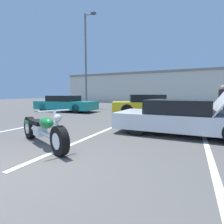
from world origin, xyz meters
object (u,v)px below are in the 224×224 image
(light_pole, at_px, (86,57))
(spectator_by_show_car, at_px, (222,98))
(motorcycle, at_px, (42,130))
(parked_car_mid_row, at_px, (149,105))
(show_car_hood_open, at_px, (183,117))
(parked_car_left_row, at_px, (65,104))

(light_pole, distance_m, spectator_by_show_car, 11.90)
(spectator_by_show_car, bearing_deg, motorcycle, -120.59)
(motorcycle, distance_m, parked_car_mid_row, 7.82)
(show_car_hood_open, height_order, parked_car_mid_row, show_car_hood_open)
(show_car_hood_open, relative_size, spectator_by_show_car, 2.34)
(light_pole, relative_size, parked_car_mid_row, 1.76)
(light_pole, relative_size, spectator_by_show_car, 4.89)
(spectator_by_show_car, bearing_deg, parked_car_left_row, -172.76)
(parked_car_left_row, bearing_deg, light_pole, 98.56)
(parked_car_left_row, bearing_deg, show_car_hood_open, -29.42)
(parked_car_mid_row, bearing_deg, light_pole, 131.06)
(light_pole, xyz_separation_m, parked_car_left_row, (0.81, -4.21, -4.21))
(motorcycle, bearing_deg, show_car_hood_open, 66.47)
(light_pole, bearing_deg, parked_car_left_row, -79.10)
(light_pole, height_order, show_car_hood_open, light_pole)
(motorcycle, relative_size, parked_car_mid_row, 0.49)
(show_car_hood_open, bearing_deg, parked_car_left_row, 152.96)
(light_pole, xyz_separation_m, parked_car_mid_row, (6.87, -3.60, -4.17))
(parked_car_left_row, bearing_deg, spectator_by_show_car, 4.90)
(show_car_hood_open, bearing_deg, parked_car_mid_row, 114.64)
(show_car_hood_open, xyz_separation_m, spectator_by_show_car, (1.83, 5.52, 0.53))
(motorcycle, height_order, parked_car_left_row, parked_car_left_row)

